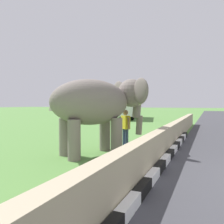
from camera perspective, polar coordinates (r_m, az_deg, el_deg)
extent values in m
cube|color=white|center=(4.28, 4.14, -22.76)|extent=(0.90, 0.20, 0.24)
cube|color=black|center=(5.07, 7.65, -18.69)|extent=(0.90, 0.20, 0.24)
cube|color=white|center=(5.90, 10.09, -15.70)|extent=(0.90, 0.20, 0.24)
cube|color=black|center=(6.74, 11.87, -13.43)|extent=(0.90, 0.20, 0.24)
cube|color=white|center=(7.60, 13.24, -11.67)|extent=(0.90, 0.20, 0.24)
cube|color=black|center=(8.46, 14.31, -10.26)|extent=(0.90, 0.20, 0.24)
cube|color=white|center=(9.33, 15.18, -9.10)|extent=(0.90, 0.20, 0.24)
cube|color=black|center=(10.21, 15.89, -8.15)|extent=(0.90, 0.20, 0.24)
cube|color=white|center=(11.09, 16.49, -7.34)|extent=(0.90, 0.20, 0.24)
cube|color=black|center=(11.97, 17.00, -6.66)|extent=(0.90, 0.20, 0.24)
cube|color=white|center=(12.86, 17.43, -6.06)|extent=(0.90, 0.20, 0.24)
cube|color=black|center=(13.75, 17.81, -5.55)|extent=(0.90, 0.20, 0.24)
cube|color=tan|center=(8.54, 12.43, -7.53)|extent=(28.00, 0.36, 1.00)
cylinder|color=slate|center=(9.37, -1.80, -5.44)|extent=(0.44, 0.44, 1.39)
cylinder|color=slate|center=(8.60, 1.15, -6.11)|extent=(0.44, 0.44, 1.39)
cylinder|color=slate|center=(8.67, -11.70, -6.08)|extent=(0.44, 0.44, 1.39)
cylinder|color=slate|center=(7.84, -9.49, -6.94)|extent=(0.44, 0.44, 1.39)
ellipsoid|color=slate|center=(8.50, -5.33, 2.50)|extent=(3.45, 3.11, 1.70)
sphere|color=slate|center=(9.47, 4.94, 4.77)|extent=(1.16, 1.16, 1.16)
ellipsoid|color=#D84C8C|center=(9.65, 6.34, 5.61)|extent=(0.67, 0.73, 0.44)
ellipsoid|color=slate|center=(10.03, 1.64, 4.91)|extent=(0.72, 0.87, 1.00)
ellipsoid|color=slate|center=(8.77, 7.18, 5.31)|extent=(0.72, 0.87, 1.00)
cylinder|color=slate|center=(9.63, 6.32, 1.45)|extent=(0.54, 0.57, 0.99)
cylinder|color=slate|center=(9.75, 6.85, -3.26)|extent=(0.41, 0.42, 0.82)
cone|color=beige|center=(9.82, 5.06, 2.05)|extent=(0.44, 0.54, 0.22)
cone|color=beige|center=(9.38, 7.08, 2.04)|extent=(0.44, 0.54, 0.22)
cylinder|color=navy|center=(10.14, 3.12, -6.48)|extent=(0.15, 0.15, 0.82)
cylinder|color=navy|center=(9.97, 3.70, -6.63)|extent=(0.15, 0.15, 0.82)
cube|color=yellow|center=(9.98, 3.42, -2.58)|extent=(0.44, 0.46, 0.58)
cylinder|color=#9E7251|center=(10.20, 2.67, -2.64)|extent=(0.14, 0.14, 0.52)
cylinder|color=#9E7251|center=(9.76, 4.19, -2.85)|extent=(0.16, 0.17, 0.53)
sphere|color=#9E7251|center=(9.95, 3.42, -0.11)|extent=(0.23, 0.23, 0.23)
cube|color=silver|center=(29.48, 3.48, 2.21)|extent=(9.05, 4.31, 3.00)
cube|color=#3F5160|center=(29.48, 3.48, 3.26)|extent=(8.38, 4.20, 0.76)
cylinder|color=black|center=(32.43, 2.08, -0.45)|extent=(1.04, 0.51, 1.00)
cylinder|color=black|center=(32.16, 6.14, -0.48)|extent=(1.04, 0.51, 1.00)
cylinder|color=black|center=(26.93, 0.28, -0.96)|extent=(1.04, 0.51, 1.00)
cylinder|color=black|center=(26.61, 5.16, -1.00)|extent=(1.04, 0.51, 1.00)
cylinder|color=beige|center=(22.01, -1.86, -2.09)|extent=(0.12, 0.12, 0.65)
cylinder|color=beige|center=(21.68, -2.28, -2.15)|extent=(0.12, 0.12, 0.65)
cylinder|color=beige|center=(22.42, -3.92, -2.02)|extent=(0.12, 0.12, 0.65)
cylinder|color=beige|center=(22.10, -4.37, -2.08)|extent=(0.12, 0.12, 0.65)
ellipsoid|color=beige|center=(22.01, -3.12, -0.60)|extent=(0.63, 1.51, 0.66)
ellipsoid|color=beige|center=(21.60, -0.93, -0.38)|extent=(0.27, 0.41, 0.32)
ellipsoid|color=slate|center=(70.23, -6.02, 0.48)|extent=(26.40, 21.12, 14.63)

